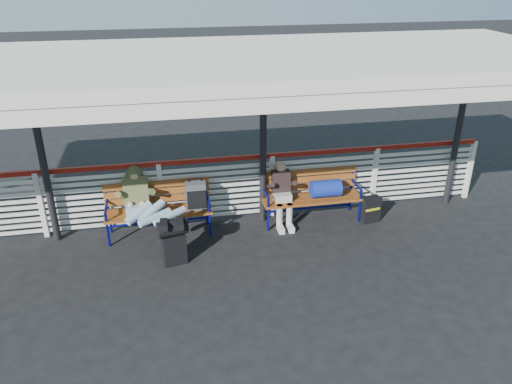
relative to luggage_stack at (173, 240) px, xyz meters
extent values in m
plane|color=black|center=(-0.14, -0.63, -0.41)|extent=(60.00, 60.00, 0.00)
cube|color=silver|center=(-0.14, 1.27, 0.19)|extent=(12.00, 0.04, 1.04)
cube|color=maroon|center=(-0.14, 1.27, 0.79)|extent=(12.00, 0.06, 0.08)
cube|color=silver|center=(5.86, 1.27, 0.19)|extent=(0.08, 0.08, 1.20)
cube|color=silver|center=(-0.14, 0.27, 2.67)|extent=(12.60, 3.60, 0.16)
cube|color=silver|center=(-0.14, -1.48, 2.54)|extent=(12.60, 0.06, 0.30)
cylinder|color=black|center=(-1.94, 1.12, 1.09)|extent=(0.12, 0.12, 3.00)
cylinder|color=black|center=(1.66, 1.12, 1.09)|extent=(0.12, 0.12, 3.00)
cylinder|color=black|center=(5.36, 1.12, 1.09)|extent=(0.12, 0.12, 3.00)
cube|color=black|center=(0.00, 0.00, -0.16)|extent=(0.40, 0.29, 0.50)
cylinder|color=black|center=(0.00, 0.00, 0.22)|extent=(0.50, 0.35, 0.26)
cube|color=#92571C|center=(-0.20, 0.92, 0.04)|extent=(1.80, 0.50, 0.04)
cube|color=#92571C|center=(-0.20, 1.18, 0.31)|extent=(1.80, 0.10, 0.40)
cylinder|color=#0C1086|center=(-1.05, 0.72, -0.19)|extent=(0.04, 0.04, 0.45)
cylinder|color=#0C1086|center=(0.65, 0.72, -0.19)|extent=(0.04, 0.04, 0.45)
cylinder|color=#0C1086|center=(-1.05, 1.19, 0.04)|extent=(0.04, 0.04, 0.90)
cylinder|color=#0C1086|center=(0.65, 1.19, 0.04)|extent=(0.04, 0.04, 0.90)
cube|color=#4E5155|center=(0.45, 0.92, 0.30)|extent=(0.34, 0.21, 0.48)
cube|color=#92571C|center=(2.53, 0.92, 0.04)|extent=(1.80, 0.50, 0.04)
cube|color=#92571C|center=(2.53, 1.18, 0.31)|extent=(1.80, 0.10, 0.40)
cylinder|color=#0C1086|center=(1.68, 0.72, -0.19)|extent=(0.04, 0.04, 0.45)
cylinder|color=#0C1086|center=(3.38, 0.72, -0.19)|extent=(0.04, 0.04, 0.45)
cylinder|color=#0C1086|center=(1.68, 1.19, 0.04)|extent=(0.04, 0.04, 0.90)
cylinder|color=#0C1086|center=(3.38, 1.19, 0.04)|extent=(0.04, 0.04, 0.90)
cylinder|color=navy|center=(2.78, 0.92, 0.22)|extent=(0.54, 0.32, 0.32)
cube|color=#9AB8CF|center=(-0.55, 0.92, 0.13)|extent=(0.36, 0.26, 0.18)
cube|color=#4D4C29|center=(-0.55, 1.12, 0.39)|extent=(0.42, 0.38, 0.53)
sphere|color=#4D4C29|center=(-0.55, 1.22, 0.67)|extent=(0.28, 0.28, 0.28)
sphere|color=tan|center=(-0.55, 1.18, 0.66)|extent=(0.21, 0.21, 0.21)
cube|color=black|center=(-0.12, -0.06, 0.32)|extent=(0.11, 0.27, 0.10)
cube|color=black|center=(0.12, -0.06, 0.32)|extent=(0.11, 0.27, 0.10)
cube|color=#B4ADA3|center=(1.98, 0.92, 0.12)|extent=(0.30, 0.24, 0.16)
cube|color=black|center=(1.98, 1.06, 0.37)|extent=(0.32, 0.23, 0.42)
sphere|color=tan|center=(1.98, 1.08, 0.64)|extent=(0.19, 0.19, 0.19)
cylinder|color=#B4ADA3|center=(1.89, 0.74, -0.17)|extent=(0.11, 0.11, 0.46)
cylinder|color=#B4ADA3|center=(2.07, 0.74, -0.17)|extent=(0.11, 0.11, 0.46)
cube|color=silver|center=(1.89, 0.64, -0.36)|extent=(0.10, 0.24, 0.10)
cube|color=silver|center=(2.07, 0.64, -0.36)|extent=(0.10, 0.24, 0.10)
cube|color=black|center=(3.58, 0.70, -0.17)|extent=(0.37, 0.25, 0.48)
cube|color=gold|center=(3.58, 0.59, -0.12)|extent=(0.29, 0.07, 0.04)
camera|label=1|loc=(-0.03, -6.81, 3.98)|focal=35.00mm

